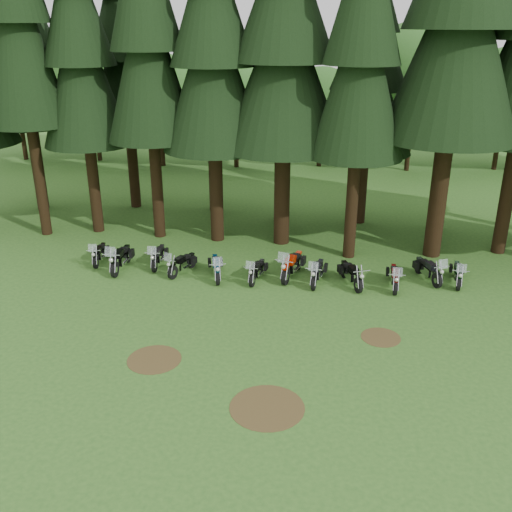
# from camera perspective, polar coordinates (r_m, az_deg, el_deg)

# --- Properties ---
(ground) EXTENTS (120.00, 120.00, 0.00)m
(ground) POSITION_cam_1_polar(r_m,az_deg,el_deg) (20.45, -0.32, -7.96)
(ground) COLOR #326322
(ground) RESTS_ON ground
(pine_front_2) EXTENTS (4.32, 4.32, 16.22)m
(pine_front_2) POSITION_cam_1_polar(r_m,az_deg,el_deg) (29.98, -17.42, 20.21)
(pine_front_2) COLOR black
(pine_front_2) RESTS_ON ground
(pine_front_3) EXTENTS (4.32, 4.32, 17.57)m
(pine_front_3) POSITION_cam_1_polar(r_m,az_deg,el_deg) (28.41, -10.99, 22.35)
(pine_front_3) COLOR black
(pine_front_3) RESTS_ON ground
(pine_front_4) EXTENTS (4.95, 4.95, 16.33)m
(pine_front_4) POSITION_cam_1_polar(r_m,az_deg,el_deg) (27.51, -4.41, 21.12)
(pine_front_4) COLOR black
(pine_front_4) RESTS_ON ground
(pine_front_5) EXTENTS (5.81, 5.81, 16.72)m
(pine_front_5) POSITION_cam_1_polar(r_m,az_deg,el_deg) (27.05, 2.91, 21.63)
(pine_front_5) COLOR black
(pine_front_5) RESTS_ON ground
(pine_front_6) EXTENTS (4.15, 4.15, 16.75)m
(pine_front_6) POSITION_cam_1_polar(r_m,az_deg,el_deg) (25.53, 10.69, 21.31)
(pine_front_6) COLOR black
(pine_front_6) RESTS_ON ground
(pine_back_0) EXTENTS (5.00, 5.00, 17.21)m
(pine_back_0) POSITION_cam_1_polar(r_m,az_deg,el_deg) (35.25, -22.83, 20.68)
(pine_back_0) COLOR black
(pine_back_0) RESTS_ON ground
(pine_back_1) EXTENTS (4.52, 4.52, 16.22)m
(pine_back_1) POSITION_cam_1_polar(r_m,az_deg,el_deg) (33.97, -13.24, 20.73)
(pine_back_1) COLOR black
(pine_back_1) RESTS_ON ground
(pine_back_2) EXTENTS (4.85, 4.85, 16.30)m
(pine_back_2) POSITION_cam_1_polar(r_m,az_deg,el_deg) (32.64, -4.59, 21.25)
(pine_back_2) COLOR black
(pine_back_2) RESTS_ON ground
(pine_back_3) EXTENTS (4.35, 4.35, 16.20)m
(pine_back_3) POSITION_cam_1_polar(r_m,az_deg,el_deg) (30.58, 2.67, 21.12)
(pine_back_3) COLOR black
(pine_back_3) RESTS_ON ground
(pine_back_4) EXTENTS (4.94, 4.94, 13.78)m
(pine_back_4) POSITION_cam_1_polar(r_m,az_deg,el_deg) (30.83, 11.28, 18.06)
(pine_back_4) COLOR black
(pine_back_4) RESTS_ON ground
(pine_back_5) EXTENTS (3.94, 3.94, 16.33)m
(pine_back_5) POSITION_cam_1_polar(r_m,az_deg,el_deg) (30.84, 19.52, 20.12)
(pine_back_5) COLOR black
(pine_back_5) RESTS_ON ground
(decid_0) EXTENTS (8.00, 7.78, 10.00)m
(decid_0) POSITION_cam_1_polar(r_m,az_deg,el_deg) (49.56, -22.75, 15.53)
(decid_0) COLOR black
(decid_0) RESTS_ON ground
(decid_1) EXTENTS (7.91, 7.69, 9.88)m
(decid_1) POSITION_cam_1_polar(r_m,az_deg,el_deg) (47.28, -15.76, 16.05)
(decid_1) COLOR black
(decid_1) RESTS_ON ground
(decid_2) EXTENTS (6.72, 6.53, 8.40)m
(decid_2) POSITION_cam_1_polar(r_m,az_deg,el_deg) (44.54, -9.34, 15.09)
(decid_2) COLOR black
(decid_2) RESTS_ON ground
(decid_3) EXTENTS (6.12, 5.95, 7.65)m
(decid_3) POSITION_cam_1_polar(r_m,az_deg,el_deg) (43.62, -1.72, 14.63)
(decid_3) COLOR black
(decid_3) RESTS_ON ground
(decid_4) EXTENTS (5.93, 5.76, 7.41)m
(decid_4) POSITION_cam_1_polar(r_m,az_deg,el_deg) (44.22, 6.88, 14.40)
(decid_4) COLOR black
(decid_4) RESTS_ON ground
(decid_5) EXTENTS (8.45, 8.21, 10.56)m
(decid_5) POSITION_cam_1_polar(r_m,az_deg,el_deg) (43.76, 16.15, 16.10)
(decid_5) COLOR black
(decid_5) RESTS_ON ground
(decid_6) EXTENTS (7.06, 6.86, 8.82)m
(decid_6) POSITION_cam_1_polar(r_m,az_deg,el_deg) (46.43, 24.08, 14.11)
(decid_6) COLOR black
(decid_6) RESTS_ON ground
(dirt_patch_0) EXTENTS (1.80, 1.80, 0.01)m
(dirt_patch_0) POSITION_cam_1_polar(r_m,az_deg,el_deg) (19.41, -10.14, -10.14)
(dirt_patch_0) COLOR #4C3D1E
(dirt_patch_0) RESTS_ON ground
(dirt_patch_1) EXTENTS (1.40, 1.40, 0.01)m
(dirt_patch_1) POSITION_cam_1_polar(r_m,az_deg,el_deg) (20.81, 12.37, -7.95)
(dirt_patch_1) COLOR #4C3D1E
(dirt_patch_1) RESTS_ON ground
(dirt_patch_2) EXTENTS (2.20, 2.20, 0.01)m
(dirt_patch_2) POSITION_cam_1_polar(r_m,az_deg,el_deg) (17.03, 1.11, -14.90)
(dirt_patch_2) COLOR #4C3D1E
(dirt_patch_2) RESTS_ON ground
(motorcycle_0) EXTENTS (0.52, 2.01, 1.26)m
(motorcycle_0) POSITION_cam_1_polar(r_m,az_deg,el_deg) (27.28, -15.38, 0.21)
(motorcycle_0) COLOR black
(motorcycle_0) RESTS_ON ground
(motorcycle_1) EXTENTS (0.46, 2.43, 1.53)m
(motorcycle_1) POSITION_cam_1_polar(r_m,az_deg,el_deg) (26.21, -13.37, -0.29)
(motorcycle_1) COLOR black
(motorcycle_1) RESTS_ON ground
(motorcycle_2) EXTENTS (0.43, 2.12, 1.33)m
(motorcycle_2) POSITION_cam_1_polar(r_m,az_deg,el_deg) (26.32, -9.76, -0.06)
(motorcycle_2) COLOR black
(motorcycle_2) RESTS_ON ground
(motorcycle_3) EXTENTS (0.97, 1.99, 1.29)m
(motorcycle_3) POSITION_cam_1_polar(r_m,az_deg,el_deg) (25.37, -7.40, -0.81)
(motorcycle_3) COLOR black
(motorcycle_3) RESTS_ON ground
(motorcycle_4) EXTENTS (0.86, 2.19, 1.39)m
(motorcycle_4) POSITION_cam_1_polar(r_m,az_deg,el_deg) (24.76, -4.00, -1.19)
(motorcycle_4) COLOR black
(motorcycle_4) RESTS_ON ground
(motorcycle_5) EXTENTS (0.57, 2.01, 1.26)m
(motorcycle_5) POSITION_cam_1_polar(r_m,az_deg,el_deg) (24.48, 0.10, -1.53)
(motorcycle_5) COLOR black
(motorcycle_5) RESTS_ON ground
(motorcycle_6) EXTENTS (0.90, 2.50, 1.58)m
(motorcycle_6) POSITION_cam_1_polar(r_m,az_deg,el_deg) (24.80, 3.62, -0.98)
(motorcycle_6) COLOR black
(motorcycle_6) RESTS_ON ground
(motorcycle_7) EXTENTS (0.58, 2.20, 1.38)m
(motorcycle_7) POSITION_cam_1_polar(r_m,az_deg,el_deg) (24.37, 6.15, -1.67)
(motorcycle_7) COLOR black
(motorcycle_7) RESTS_ON ground
(motorcycle_8) EXTENTS (0.94, 2.10, 0.90)m
(motorcycle_8) POSITION_cam_1_polar(r_m,az_deg,el_deg) (24.37, 9.50, -1.87)
(motorcycle_8) COLOR black
(motorcycle_8) RESTS_ON ground
(motorcycle_9) EXTENTS (0.39, 2.10, 1.32)m
(motorcycle_9) POSITION_cam_1_polar(r_m,az_deg,el_deg) (24.50, 13.67, -2.12)
(motorcycle_9) COLOR black
(motorcycle_9) RESTS_ON ground
(motorcycle_10) EXTENTS (1.07, 2.14, 1.39)m
(motorcycle_10) POSITION_cam_1_polar(r_m,az_deg,el_deg) (25.54, 16.85, -1.39)
(motorcycle_10) COLOR black
(motorcycle_10) RESTS_ON ground
(motorcycle_11) EXTENTS (0.49, 2.06, 1.30)m
(motorcycle_11) POSITION_cam_1_polar(r_m,az_deg,el_deg) (25.64, 19.51, -1.71)
(motorcycle_11) COLOR black
(motorcycle_11) RESTS_ON ground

